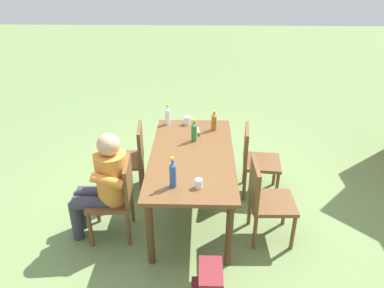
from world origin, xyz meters
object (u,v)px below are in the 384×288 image
(chair_far_right, at_px, (265,198))
(bottle_blue, at_px, (173,174))
(chair_far_left, at_px, (255,158))
(chair_near_right, at_px, (117,195))
(cup_glass, at_px, (187,120))
(table_knife, at_px, (198,132))
(person_in_white_shirt, at_px, (105,181))
(bottle_amber, at_px, (214,122))
(bottle_green, at_px, (194,132))
(bottle_clear, at_px, (168,116))
(chair_near_left, at_px, (131,156))
(cup_white, at_px, (199,183))
(dining_table, at_px, (192,161))

(chair_far_right, distance_m, bottle_blue, 1.01)
(chair_far_left, bearing_deg, bottle_blue, -41.50)
(chair_near_right, distance_m, cup_glass, 1.37)
(chair_near_right, distance_m, table_knife, 1.25)
(bottle_blue, relative_size, cup_glass, 2.98)
(chair_far_right, bearing_deg, person_in_white_shirt, -90.07)
(bottle_amber, xyz_separation_m, bottle_green, (0.30, -0.23, 0.01))
(chair_near_right, relative_size, cup_glass, 8.45)
(person_in_white_shirt, bearing_deg, bottle_clear, 155.33)
(chair_near_left, bearing_deg, chair_near_right, 0.01)
(cup_white, bearing_deg, bottle_amber, 172.23)
(bottle_clear, xyz_separation_m, bottle_green, (0.45, 0.34, 0.00))
(chair_near_left, xyz_separation_m, person_in_white_shirt, (0.81, -0.11, 0.17))
(chair_far_left, bearing_deg, bottle_green, -82.22)
(bottle_blue, distance_m, table_knife, 1.16)
(bottle_amber, bearing_deg, chair_far_left, 68.21)
(chair_far_left, xyz_separation_m, table_knife, (-0.11, -0.68, 0.27))
(chair_far_left, height_order, bottle_amber, bottle_amber)
(bottle_clear, bearing_deg, bottle_amber, 75.46)
(bottle_clear, height_order, bottle_blue, bottle_blue)
(table_knife, bearing_deg, chair_far_right, 36.51)
(bottle_green, xyz_separation_m, table_knife, (-0.21, 0.05, -0.11))
(chair_near_right, relative_size, table_knife, 3.61)
(chair_near_left, xyz_separation_m, bottle_clear, (-0.35, 0.42, 0.38))
(chair_near_right, distance_m, person_in_white_shirt, 0.20)
(chair_near_right, relative_size, chair_near_left, 1.00)
(chair_near_right, xyz_separation_m, chair_near_left, (-0.80, -0.00, 0.00))
(bottle_amber, height_order, cup_white, bottle_amber)
(chair_near_right, xyz_separation_m, table_knife, (-0.92, 0.81, 0.27))
(chair_near_right, distance_m, bottle_green, 1.10)
(chair_near_left, bearing_deg, dining_table, 61.37)
(dining_table, bearing_deg, bottle_green, 177.38)
(person_in_white_shirt, bearing_deg, dining_table, 115.02)
(chair_near_left, relative_size, bottle_amber, 3.47)
(chair_far_left, bearing_deg, bottle_clear, -108.00)
(person_in_white_shirt, height_order, bottle_clear, person_in_white_shirt)
(chair_near_left, height_order, cup_white, chair_near_left)
(chair_far_right, distance_m, chair_near_left, 1.70)
(bottle_blue, distance_m, bottle_green, 0.94)
(bottle_amber, xyz_separation_m, table_knife, (0.09, -0.18, -0.10))
(chair_near_right, distance_m, chair_near_left, 0.80)
(chair_near_right, relative_size, bottle_blue, 2.84)
(bottle_amber, distance_m, bottle_green, 0.38)
(table_knife, bearing_deg, bottle_green, -12.78)
(dining_table, height_order, bottle_blue, bottle_blue)
(bottle_green, bearing_deg, bottle_amber, 142.22)
(chair_near_right, distance_m, cup_white, 0.91)
(bottle_amber, xyz_separation_m, cup_glass, (-0.15, -0.33, -0.06))
(chair_near_right, xyz_separation_m, bottle_clear, (-1.15, 0.42, 0.38))
(bottle_blue, xyz_separation_m, table_knife, (-1.14, 0.22, -0.13))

